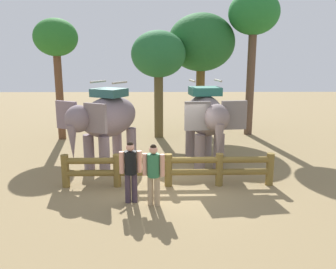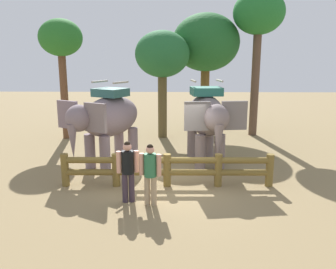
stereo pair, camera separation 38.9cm
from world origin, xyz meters
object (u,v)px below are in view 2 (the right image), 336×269
Objects in this scene: tree_far_left at (162,56)px; tree_deep_back at (206,44)px; tree_back_center at (259,17)px; tourist_woman_in_black at (150,170)px; elephant_center at (207,118)px; log_fence at (167,168)px; elephant_near_left at (107,119)px; tree_far_right at (61,42)px; tourist_man_in_blue at (128,167)px.

tree_far_left is 0.84× the size of tree_deep_back.
tourist_woman_in_black is at bearing -117.74° from tree_back_center.
elephant_center is 4.31m from tourist_woman_in_black.
elephant_near_left is (-2.27, 2.16, 1.17)m from log_fence.
log_fence is 1.16× the size of tree_far_right.
tourist_woman_in_black is 10.06m from tree_far_right.
tree_far_right is (-4.83, -0.35, 0.67)m from tree_far_left.
tree_far_right is (-2.97, 4.39, 2.94)m from elephant_near_left.
tree_far_left is 5.12m from tree_back_center.
log_fence is 1.07× the size of tree_deep_back.
log_fence is 3.86× the size of tourist_woman_in_black.
elephant_center is 2.14× the size of tourist_man_in_blue.
tourist_woman_in_black is 0.30× the size of tree_far_right.
elephant_center is 0.71× the size of tree_far_left.
tree_far_left is (-1.84, 4.56, 2.26)m from elephant_center.
elephant_center is 8.41m from tree_far_right.
tourist_woman_in_black is 0.33× the size of tree_far_left.
tree_far_right is at bearing 121.06° from tourist_woman_in_black.
log_fence is 3.35m from elephant_near_left.
elephant_center reaches higher than elephant_near_left.
tree_back_center is (2.88, 5.18, 4.14)m from elephant_center.
tourist_man_in_blue is 0.24× the size of tree_back_center.
tree_far_left is at bearing 4.18° from tree_far_right.
log_fence is at bearing -51.33° from tree_far_right.
tree_deep_back reaches higher than tourist_man_in_blue.
elephant_near_left is at bearing -55.90° from tree_far_right.
log_fence is 1.78× the size of elephant_center.
elephant_center is 4.45m from tourist_man_in_blue.
tree_far_right is (-5.24, 6.55, 4.11)m from log_fence.
elephant_center reaches higher than tourist_man_in_blue.
tree_deep_back is (2.89, 9.73, 3.68)m from tourist_man_in_blue.
tourist_woman_in_black is 0.99× the size of tourist_man_in_blue.
tourist_woman_in_black is (-1.85, -3.81, -0.79)m from elephant_center.
tree_back_center is at bearing 60.96° from elephant_center.
tourist_man_in_blue is (-2.49, -3.61, -0.77)m from elephant_center.
tourist_man_in_blue is at bearing -61.83° from tree_far_right.
elephant_near_left is 3.71m from elephant_center.
tree_back_center reaches higher than tree_far_right.
tourist_woman_in_black is at bearing -102.76° from tree_deep_back.
tree_back_center reaches higher than tree_deep_back.
tree_far_right reaches higher than elephant_center.
tourist_woman_in_black reaches higher than log_fence.
tree_deep_back is at bearing 159.40° from tree_back_center.
elephant_near_left is at bearing -123.04° from tree_deep_back.
tree_far_left is at bearing 68.59° from elephant_near_left.
tree_far_left is (1.86, 4.74, 2.28)m from elephant_near_left.
log_fence is at bearing -43.57° from elephant_near_left.
tourist_man_in_blue is 10.79m from tree_deep_back.
tree_back_center reaches higher than elephant_center.
tree_deep_back reaches higher than log_fence.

